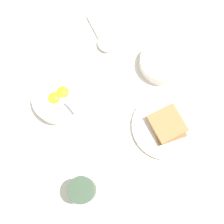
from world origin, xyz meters
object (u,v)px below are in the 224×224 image
object	(u,v)px
egg_bowl	(59,98)
toast_plate	(166,126)
drinking_cup	(83,190)
soup_spoon	(102,41)
congee_bowl	(163,62)
toast_sandwich	(167,125)

from	to	relation	value
egg_bowl	toast_plate	bearing A→B (deg)	-149.98
egg_bowl	drinking_cup	distance (m)	0.28
soup_spoon	drinking_cup	world-z (taller)	drinking_cup
soup_spoon	congee_bowl	size ratio (longest dim) A/B	1.08
toast_sandwich	drinking_cup	distance (m)	0.30
congee_bowl	toast_sandwich	bearing A→B (deg)	134.67
drinking_cup	soup_spoon	bearing A→B (deg)	-50.76
egg_bowl	toast_plate	distance (m)	0.33
toast_plate	soup_spoon	size ratio (longest dim) A/B	1.29
congee_bowl	toast_plate	bearing A→B (deg)	134.73
toast_plate	congee_bowl	distance (m)	0.21
congee_bowl	egg_bowl	bearing A→B (deg)	65.33
toast_sandwich	drinking_cup	size ratio (longest dim) A/B	1.31
drinking_cup	egg_bowl	bearing A→B (deg)	-28.08
egg_bowl	soup_spoon	bearing A→B (deg)	-77.33
toast_plate	drinking_cup	distance (m)	0.30
soup_spoon	congee_bowl	bearing A→B (deg)	-158.77
congee_bowl	drinking_cup	xyz separation A→B (m)	(-0.10, 0.44, 0.03)
toast_plate	toast_sandwich	xyz separation A→B (m)	(-0.00, 0.00, 0.02)
toast_sandwich	congee_bowl	xyz separation A→B (m)	(0.15, -0.15, -0.01)
toast_plate	soup_spoon	xyz separation A→B (m)	(0.34, -0.07, 0.00)
drinking_cup	toast_plate	bearing A→B (deg)	-97.73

